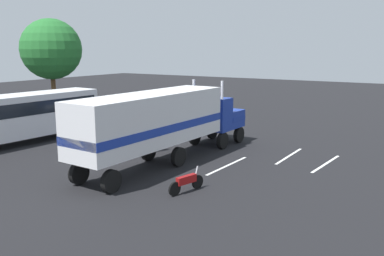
{
  "coord_description": "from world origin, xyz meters",
  "views": [
    {
      "loc": [
        -24.23,
        -13.64,
        6.57
      ],
      "look_at": [
        -2.55,
        -0.22,
        1.6
      ],
      "focal_mm": 38.54,
      "sensor_mm": 36.0,
      "label": 1
    }
  ],
  "objects_px": {
    "person_bystander": "(156,138)",
    "tree_left": "(51,49)",
    "parked_bus": "(25,113)",
    "semi_truck": "(164,120)",
    "motorcycle": "(187,182)"
  },
  "relations": [
    {
      "from": "person_bystander",
      "to": "tree_left",
      "type": "height_order",
      "value": "tree_left"
    },
    {
      "from": "parked_bus",
      "to": "tree_left",
      "type": "relative_size",
      "value": 1.2
    },
    {
      "from": "person_bystander",
      "to": "parked_bus",
      "type": "bearing_deg",
      "value": 105.47
    },
    {
      "from": "semi_truck",
      "to": "person_bystander",
      "type": "height_order",
      "value": "semi_truck"
    },
    {
      "from": "parked_bus",
      "to": "semi_truck",
      "type": "bearing_deg",
      "value": -86.4
    },
    {
      "from": "semi_truck",
      "to": "person_bystander",
      "type": "bearing_deg",
      "value": 46.97
    },
    {
      "from": "tree_left",
      "to": "motorcycle",
      "type": "bearing_deg",
      "value": -116.97
    },
    {
      "from": "tree_left",
      "to": "person_bystander",
      "type": "bearing_deg",
      "value": -109.97
    },
    {
      "from": "parked_bus",
      "to": "tree_left",
      "type": "xyz_separation_m",
      "value": [
        8.71,
        7.41,
        4.37
      ]
    },
    {
      "from": "person_bystander",
      "to": "motorcycle",
      "type": "height_order",
      "value": "person_bystander"
    },
    {
      "from": "motorcycle",
      "to": "person_bystander",
      "type": "bearing_deg",
      "value": 47.04
    },
    {
      "from": "parked_bus",
      "to": "motorcycle",
      "type": "relative_size",
      "value": 5.39
    },
    {
      "from": "person_bystander",
      "to": "tree_left",
      "type": "distance_m",
      "value": 18.73
    },
    {
      "from": "person_bystander",
      "to": "parked_bus",
      "type": "distance_m",
      "value": 9.83
    },
    {
      "from": "semi_truck",
      "to": "tree_left",
      "type": "relative_size",
      "value": 1.53
    }
  ]
}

